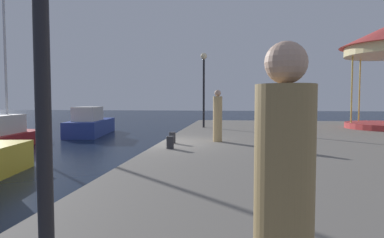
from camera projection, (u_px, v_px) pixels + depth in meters
The scene contains 8 objects.
ground_plane at pixel (160, 164), 12.15m from camera, with size 120.00×120.00×0.00m, color black.
quay_dock at pixel (384, 158), 11.14m from camera, with size 15.48×26.88×0.80m, color slate.
motorboat_blue at pixel (90, 124), 22.22m from camera, with size 2.90×6.17×1.90m.
lamp_post_mid_promenade at pixel (204, 76), 18.46m from camera, with size 0.36×0.36×4.17m.
bollard_south at pixel (172, 138), 11.85m from camera, with size 0.24×0.24×0.40m, color #2D2D33.
bollard_center at pixel (170, 142), 10.52m from camera, with size 0.24×0.24×0.40m, color #2D2D33.
person_by_the_water at pixel (283, 217), 1.89m from camera, with size 0.34×0.34×1.89m.
person_mid_promenade at pixel (218, 117), 12.30m from camera, with size 0.34×0.34×1.93m.
Camera 1 is at (2.70, -11.79, 2.36)m, focal length 30.89 mm.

